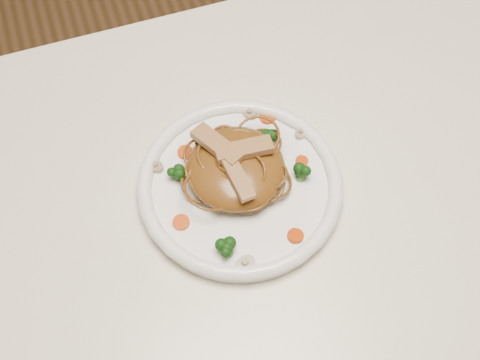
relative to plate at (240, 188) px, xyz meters
name	(u,v)px	position (x,y,z in m)	size (l,w,h in m)	color
ground	(262,359)	(0.04, -0.05, -0.76)	(4.00, 4.00, 0.00)	#4C351A
table	(276,246)	(0.04, -0.05, -0.11)	(1.20, 0.80, 0.75)	white
plate	(240,188)	(0.00, 0.00, 0.00)	(0.27, 0.27, 0.02)	white
noodle_mound	(236,168)	(0.00, 0.01, 0.03)	(0.13, 0.13, 0.04)	brown
chicken_a	(244,149)	(0.01, 0.02, 0.06)	(0.08, 0.02, 0.01)	tan
chicken_b	(217,145)	(-0.02, 0.04, 0.06)	(0.08, 0.02, 0.01)	tan
chicken_c	(239,179)	(-0.01, -0.02, 0.06)	(0.06, 0.02, 0.01)	tan
broccoli_0	(268,135)	(0.06, 0.06, 0.02)	(0.02, 0.02, 0.03)	#13420D
broccoli_1	(176,171)	(-0.08, 0.04, 0.02)	(0.03, 0.03, 0.03)	#13420D
broccoli_2	(228,248)	(-0.05, -0.09, 0.02)	(0.03, 0.03, 0.03)	#13420D
broccoli_3	(301,173)	(0.08, -0.02, 0.02)	(0.03, 0.03, 0.03)	#13420D
carrot_0	(268,117)	(0.07, 0.09, 0.01)	(0.02, 0.02, 0.01)	#BE2D06
carrot_1	(181,222)	(-0.09, -0.03, 0.01)	(0.02, 0.02, 0.01)	#BE2D06
carrot_2	(302,161)	(0.09, 0.01, 0.01)	(0.02, 0.02, 0.01)	#BE2D06
carrot_3	(185,152)	(-0.06, 0.07, 0.01)	(0.02, 0.02, 0.01)	#BE2D06
carrot_4	(295,236)	(0.04, -0.09, 0.01)	(0.02, 0.02, 0.01)	#BE2D06
mushroom_0	(245,263)	(-0.03, -0.11, 0.01)	(0.03, 0.03, 0.01)	tan
mushroom_1	(301,133)	(0.11, 0.05, 0.01)	(0.02, 0.02, 0.01)	tan
mushroom_2	(155,166)	(-0.10, 0.06, 0.01)	(0.03, 0.03, 0.01)	tan
mushroom_3	(249,113)	(0.05, 0.11, 0.01)	(0.02, 0.02, 0.01)	tan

